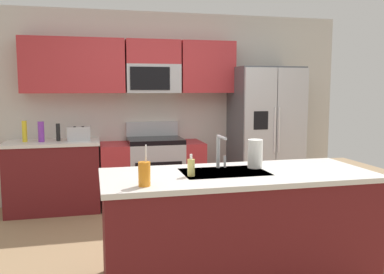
# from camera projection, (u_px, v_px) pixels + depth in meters

# --- Properties ---
(ground_plane) EXTENTS (9.00, 9.00, 0.00)m
(ground_plane) POSITION_uv_depth(u_px,v_px,m) (203.00, 254.00, 3.91)
(ground_plane) COLOR #997A56
(ground_plane) RESTS_ON ground
(kitchen_wall_unit) EXTENTS (5.20, 0.43, 2.60)m
(kitchen_wall_unit) POSITION_uv_depth(u_px,v_px,m) (154.00, 95.00, 5.71)
(kitchen_wall_unit) COLOR beige
(kitchen_wall_unit) RESTS_ON ground
(back_counter) EXTENTS (1.16, 0.63, 0.90)m
(back_counter) POSITION_uv_depth(u_px,v_px,m) (54.00, 176.00, 5.25)
(back_counter) COLOR maroon
(back_counter) RESTS_ON ground
(range_oven) EXTENTS (1.36, 0.61, 1.10)m
(range_oven) POSITION_uv_depth(u_px,v_px,m) (153.00, 172.00, 5.55)
(range_oven) COLOR #B7BABF
(range_oven) RESTS_ON ground
(refrigerator) EXTENTS (0.90, 0.76, 1.85)m
(refrigerator) POSITION_uv_depth(u_px,v_px,m) (265.00, 134.00, 5.79)
(refrigerator) COLOR #4C4F54
(refrigerator) RESTS_ON ground
(island_counter) EXTENTS (2.16, 0.89, 0.90)m
(island_counter) POSITION_uv_depth(u_px,v_px,m) (237.00, 227.00, 3.33)
(island_counter) COLOR maroon
(island_counter) RESTS_ON ground
(toaster) EXTENTS (0.28, 0.16, 0.18)m
(toaster) POSITION_uv_depth(u_px,v_px,m) (79.00, 134.00, 5.21)
(toaster) COLOR #B7BABF
(toaster) RESTS_ON back_counter
(pepper_mill) EXTENTS (0.05, 0.05, 0.22)m
(pepper_mill) POSITION_uv_depth(u_px,v_px,m) (58.00, 132.00, 5.20)
(pepper_mill) COLOR black
(pepper_mill) RESTS_ON back_counter
(bottle_yellow) EXTENTS (0.06, 0.06, 0.26)m
(bottle_yellow) POSITION_uv_depth(u_px,v_px,m) (25.00, 131.00, 5.11)
(bottle_yellow) COLOR yellow
(bottle_yellow) RESTS_ON back_counter
(bottle_purple) EXTENTS (0.08, 0.08, 0.25)m
(bottle_purple) POSITION_uv_depth(u_px,v_px,m) (41.00, 132.00, 5.12)
(bottle_purple) COLOR purple
(bottle_purple) RESTS_ON back_counter
(sink_faucet) EXTENTS (0.08, 0.21, 0.28)m
(sink_faucet) POSITION_uv_depth(u_px,v_px,m) (220.00, 149.00, 3.42)
(sink_faucet) COLOR #B7BABF
(sink_faucet) RESTS_ON island_counter
(drink_cup_orange) EXTENTS (0.08, 0.08, 0.29)m
(drink_cup_orange) POSITION_uv_depth(u_px,v_px,m) (144.00, 174.00, 2.82)
(drink_cup_orange) COLOR orange
(drink_cup_orange) RESTS_ON island_counter
(soap_dispenser) EXTENTS (0.06, 0.06, 0.17)m
(soap_dispenser) POSITION_uv_depth(u_px,v_px,m) (191.00, 167.00, 3.14)
(soap_dispenser) COLOR #D8CC66
(soap_dispenser) RESTS_ON island_counter
(paper_towel_roll) EXTENTS (0.12, 0.12, 0.24)m
(paper_towel_roll) POSITION_uv_depth(u_px,v_px,m) (255.00, 154.00, 3.46)
(paper_towel_roll) COLOR white
(paper_towel_roll) RESTS_ON island_counter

